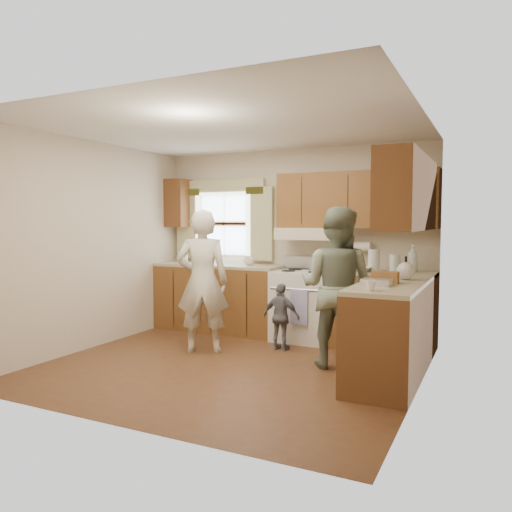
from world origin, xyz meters
The scene contains 6 objects.
room centered at (0.00, 0.00, 1.25)m, with size 3.80×3.80×3.80m.
kitchen_fixtures centered at (0.61, 1.08, 0.84)m, with size 3.80×2.25×2.15m.
stove centered at (0.30, 1.44, 0.47)m, with size 0.76×0.67×1.07m.
woman_left centered at (-0.57, 0.35, 0.83)m, with size 0.61×0.40×1.67m, color beige.
woman_right centered at (1.00, 0.48, 0.84)m, with size 0.82×0.64×1.69m, color #27422F.
child centered at (0.22, 0.85, 0.40)m, with size 0.47×0.19×0.80m, color slate.
Camera 1 is at (2.51, -4.57, 1.54)m, focal length 35.00 mm.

